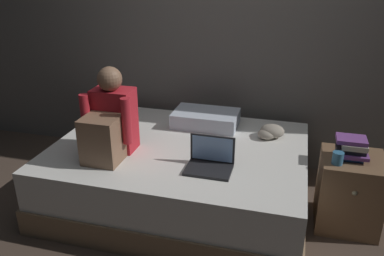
{
  "coord_description": "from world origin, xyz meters",
  "views": [
    {
      "loc": [
        0.63,
        -2.38,
        1.86
      ],
      "look_at": [
        -0.04,
        0.1,
        0.76
      ],
      "focal_mm": 36.78,
      "sensor_mm": 36.0,
      "label": 1
    }
  ],
  "objects": [
    {
      "name": "ground_plane",
      "position": [
        0.0,
        0.0,
        0.0
      ],
      "size": [
        8.0,
        8.0,
        0.0
      ],
      "primitive_type": "plane",
      "color": "#47382D"
    },
    {
      "name": "clothes_pile",
      "position": [
        0.48,
        0.64,
        0.56
      ],
      "size": [
        0.21,
        0.19,
        0.11
      ],
      "color": "gray",
      "rests_on": "bed"
    },
    {
      "name": "person_sitting",
      "position": [
        -0.65,
        0.04,
        0.76
      ],
      "size": [
        0.39,
        0.44,
        0.66
      ],
      "color": "#B21E28",
      "rests_on": "bed"
    },
    {
      "name": "bed",
      "position": [
        -0.2,
        0.3,
        0.25
      ],
      "size": [
        2.0,
        1.5,
        0.51
      ],
      "color": "#7A6047",
      "rests_on": "ground_plane"
    },
    {
      "name": "pillow",
      "position": [
        -0.09,
        0.75,
        0.57
      ],
      "size": [
        0.56,
        0.36,
        0.13
      ],
      "primitive_type": "cube",
      "color": "silver",
      "rests_on": "bed"
    },
    {
      "name": "laptop",
      "position": [
        0.11,
        0.01,
        0.56
      ],
      "size": [
        0.32,
        0.23,
        0.22
      ],
      "color": "black",
      "rests_on": "bed"
    },
    {
      "name": "book_stack",
      "position": [
        1.07,
        0.33,
        0.63
      ],
      "size": [
        0.23,
        0.18,
        0.15
      ],
      "color": "#284C84",
      "rests_on": "nightstand"
    },
    {
      "name": "wall_back",
      "position": [
        0.0,
        1.2,
        1.35
      ],
      "size": [
        5.6,
        0.1,
        2.7
      ],
      "primitive_type": "cube",
      "color": "#605B56",
      "rests_on": "ground_plane"
    },
    {
      "name": "mug",
      "position": [
        0.97,
        0.21,
        0.6
      ],
      "size": [
        0.08,
        0.08,
        0.09
      ],
      "primitive_type": "cylinder",
      "color": "teal",
      "rests_on": "nightstand"
    },
    {
      "name": "nightstand",
      "position": [
        1.1,
        0.33,
        0.28
      ],
      "size": [
        0.44,
        0.46,
        0.55
      ],
      "color": "brown",
      "rests_on": "ground_plane"
    }
  ]
}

